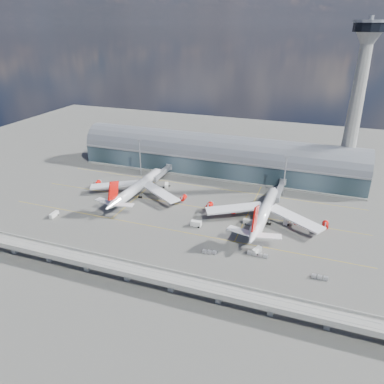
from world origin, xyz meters
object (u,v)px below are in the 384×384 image
(floodlight_mast_left, at_px, (140,157))
(floodlight_mast_right, at_px, (285,175))
(service_truck_0, at_px, (54,215))
(airliner_right, at_px, (264,212))
(control_tower, at_px, (355,108))
(service_truck_5, at_px, (167,185))
(service_truck_4, at_px, (287,222))
(cargo_train_1, at_px, (257,254))
(airliner_left, at_px, (137,188))
(cargo_train_2, at_px, (320,277))
(cargo_train_0, at_px, (209,252))
(service_truck_2, at_px, (250,222))
(service_truck_1, at_px, (196,224))
(service_truck_3, at_px, (257,251))

(floodlight_mast_left, distance_m, floodlight_mast_right, 100.00)
(service_truck_0, bearing_deg, airliner_right, 14.86)
(control_tower, distance_m, service_truck_5, 127.10)
(floodlight_mast_left, distance_m, service_truck_4, 114.06)
(service_truck_4, xyz_separation_m, cargo_train_1, (-8.86, -35.84, -0.54))
(floodlight_mast_right, bearing_deg, airliner_left, -158.50)
(cargo_train_2, bearing_deg, airliner_right, 37.73)
(airliner_right, xyz_separation_m, service_truck_0, (-111.20, -34.39, -4.41))
(cargo_train_0, bearing_deg, service_truck_5, 48.02)
(cargo_train_0, bearing_deg, floodlight_mast_left, 54.19)
(floodlight_mast_right, bearing_deg, service_truck_5, -168.84)
(control_tower, distance_m, service_truck_4, 87.31)
(control_tower, bearing_deg, service_truck_5, -158.63)
(floodlight_mast_left, bearing_deg, airliner_left, -66.60)
(service_truck_2, bearing_deg, service_truck_1, 114.67)
(floodlight_mast_right, distance_m, airliner_right, 40.73)
(floodlight_mast_left, bearing_deg, cargo_train_1, -36.85)
(service_truck_1, relative_size, service_truck_4, 1.09)
(control_tower, bearing_deg, service_truck_4, -113.12)
(airliner_left, distance_m, cargo_train_2, 121.60)
(service_truck_1, bearing_deg, floodlight_mast_right, -36.56)
(service_truck_5, bearing_deg, cargo_train_0, -73.16)
(floodlight_mast_left, distance_m, service_truck_5, 32.43)
(service_truck_3, relative_size, cargo_train_1, 0.60)
(service_truck_4, relative_size, service_truck_5, 0.85)
(airliner_right, bearing_deg, cargo_train_2, -52.31)
(airliner_right, xyz_separation_m, service_truck_3, (2.43, -31.63, -4.38))
(control_tower, relative_size, cargo_train_2, 14.62)
(service_truck_4, bearing_deg, service_truck_5, 176.99)
(control_tower, xyz_separation_m, cargo_train_0, (-58.54, -107.19, -50.83))
(service_truck_1, bearing_deg, cargo_train_0, -149.75)
(service_truck_1, distance_m, service_truck_5, 55.52)
(floodlight_mast_right, xyz_separation_m, service_truck_3, (-2.69, -71.26, -12.26))
(cargo_train_0, bearing_deg, control_tower, -18.45)
(service_truck_0, bearing_deg, service_truck_2, 13.10)
(control_tower, relative_size, service_truck_3, 17.29)
(airliner_right, bearing_deg, floodlight_mast_right, 83.47)
(floodlight_mast_right, bearing_deg, control_tower, 38.66)
(floodlight_mast_right, height_order, service_truck_4, floodlight_mast_right)
(cargo_train_2, bearing_deg, cargo_train_1, 75.07)
(cargo_train_1, relative_size, cargo_train_2, 1.41)
(airliner_left, distance_m, service_truck_1, 53.06)
(floodlight_mast_left, height_order, service_truck_5, floodlight_mast_left)
(floodlight_mast_right, xyz_separation_m, cargo_train_0, (-23.54, -79.19, -12.83))
(floodlight_mast_left, relative_size, cargo_train_2, 3.65)
(control_tower, relative_size, service_truck_0, 16.24)
(airliner_right, bearing_deg, service_truck_5, 160.74)
(floodlight_mast_left, height_order, service_truck_3, floodlight_mast_left)
(service_truck_2, bearing_deg, service_truck_0, 105.90)
(service_truck_2, relative_size, cargo_train_0, 1.11)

